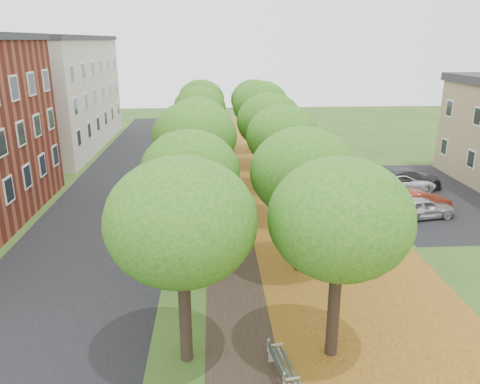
{
  "coord_description": "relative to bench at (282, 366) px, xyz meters",
  "views": [
    {
      "loc": [
        -1.22,
        -13.03,
        10.0
      ],
      "look_at": [
        0.14,
        9.93,
        2.5
      ],
      "focal_mm": 35.0,
      "sensor_mm": 36.0,
      "label": 1
    }
  ],
  "objects": [
    {
      "name": "ground",
      "position": [
        -0.78,
        1.12,
        -0.44
      ],
      "size": [
        120.0,
        120.0,
        0.0
      ],
      "primitive_type": "plane",
      "color": "#2D4C19",
      "rests_on": "ground"
    },
    {
      "name": "leaf_verge",
      "position": [
        4.22,
        16.12,
        -0.43
      ],
      "size": [
        7.5,
        70.0,
        0.01
      ],
      "primitive_type": "cube",
      "color": "#A86C1F",
      "rests_on": "ground"
    },
    {
      "name": "car_grey",
      "position": [
        11.42,
        18.63,
        0.32
      ],
      "size": [
        5.54,
        3.18,
        1.51
      ],
      "primitive_type": "imported",
      "rotation": [
        0.0,
        0.0,
        1.79
      ],
      "color": "#36373C",
      "rests_on": "ground"
    },
    {
      "name": "parking_lot",
      "position": [
        12.72,
        17.12,
        -0.44
      ],
      "size": [
        9.0,
        16.0,
        0.01
      ],
      "primitive_type": "cube",
      "color": "black",
      "rests_on": "ground"
    },
    {
      "name": "footpath",
      "position": [
        -0.78,
        16.12,
        -0.44
      ],
      "size": [
        3.2,
        70.0,
        0.01
      ],
      "primitive_type": "cube",
      "color": "black",
      "rests_on": "ground"
    },
    {
      "name": "car_silver",
      "position": [
        10.22,
        13.17,
        0.21
      ],
      "size": [
        3.99,
        2.16,
        1.29
      ],
      "primitive_type": "imported",
      "rotation": [
        0.0,
        0.0,
        1.75
      ],
      "color": "silver",
      "rests_on": "ground"
    },
    {
      "name": "car_red",
      "position": [
        10.55,
        14.38,
        0.19
      ],
      "size": [
        3.92,
        1.74,
        1.25
      ],
      "primitive_type": "imported",
      "rotation": [
        0.0,
        0.0,
        1.68
      ],
      "color": "maroon",
      "rests_on": "ground"
    },
    {
      "name": "car_white",
      "position": [
        10.95,
        18.22,
        0.21
      ],
      "size": [
        4.84,
        2.58,
        1.29
      ],
      "primitive_type": "imported",
      "rotation": [
        0.0,
        0.0,
        1.67
      ],
      "color": "silver",
      "rests_on": "ground"
    },
    {
      "name": "street_asphalt",
      "position": [
        -8.28,
        16.12,
        -0.44
      ],
      "size": [
        8.0,
        70.0,
        0.01
      ],
      "primitive_type": "cube",
      "color": "black",
      "rests_on": "ground"
    },
    {
      "name": "tree_row_west",
      "position": [
        -2.98,
        16.12,
        4.33
      ],
      "size": [
        4.4,
        34.4,
        6.66
      ],
      "color": "black",
      "rests_on": "ground"
    },
    {
      "name": "bench",
      "position": [
        0.0,
        0.0,
        0.0
      ],
      "size": [
        0.8,
        1.85,
        0.84
      ],
      "rotation": [
        0.0,
        0.0,
        1.74
      ],
      "color": "#273129",
      "rests_on": "ground"
    },
    {
      "name": "tree_row_east",
      "position": [
        1.82,
        16.12,
        4.33
      ],
      "size": [
        4.4,
        34.4,
        6.66
      ],
      "color": "black",
      "rests_on": "ground"
    },
    {
      "name": "building_cream",
      "position": [
        -17.78,
        34.12,
        4.77
      ],
      "size": [
        10.3,
        20.3,
        10.4
      ],
      "color": "beige",
      "rests_on": "ground"
    }
  ]
}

